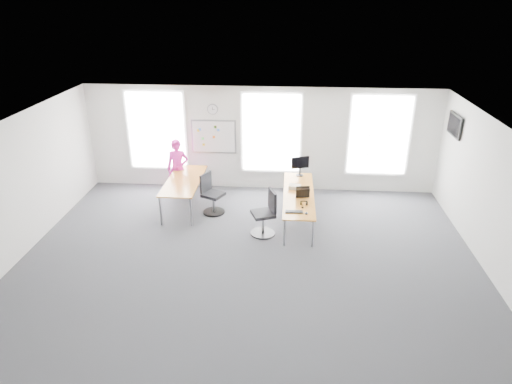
# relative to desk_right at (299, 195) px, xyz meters

# --- Properties ---
(floor) EXTENTS (10.00, 10.00, 0.00)m
(floor) POSITION_rel_desk_right_xyz_m (-1.09, -2.06, -0.65)
(floor) COLOR #2B2B30
(floor) RESTS_ON ground
(ceiling) EXTENTS (10.00, 10.00, 0.00)m
(ceiling) POSITION_rel_desk_right_xyz_m (-1.09, -2.06, 2.35)
(ceiling) COLOR white
(ceiling) RESTS_ON ground
(wall_back) EXTENTS (10.00, 0.00, 10.00)m
(wall_back) POSITION_rel_desk_right_xyz_m (-1.09, 1.94, 0.85)
(wall_back) COLOR silver
(wall_back) RESTS_ON ground
(wall_front) EXTENTS (10.00, 0.00, 10.00)m
(wall_front) POSITION_rel_desk_right_xyz_m (-1.09, -6.06, 0.85)
(wall_front) COLOR silver
(wall_front) RESTS_ON ground
(wall_left) EXTENTS (0.00, 10.00, 10.00)m
(wall_left) POSITION_rel_desk_right_xyz_m (-6.09, -2.06, 0.85)
(wall_left) COLOR silver
(wall_left) RESTS_ON ground
(wall_right) EXTENTS (0.00, 10.00, 10.00)m
(wall_right) POSITION_rel_desk_right_xyz_m (3.91, -2.06, 0.85)
(wall_right) COLOR silver
(wall_right) RESTS_ON ground
(window_left) EXTENTS (1.60, 0.06, 2.20)m
(window_left) POSITION_rel_desk_right_xyz_m (-4.09, 1.91, 1.05)
(window_left) COLOR white
(window_left) RESTS_ON wall_back
(window_mid) EXTENTS (1.60, 0.06, 2.20)m
(window_mid) POSITION_rel_desk_right_xyz_m (-0.79, 1.91, 1.05)
(window_mid) COLOR white
(window_mid) RESTS_ON wall_back
(window_right) EXTENTS (1.60, 0.06, 2.20)m
(window_right) POSITION_rel_desk_right_xyz_m (2.21, 1.91, 1.05)
(window_right) COLOR white
(window_right) RESTS_ON wall_back
(desk_right) EXTENTS (0.77, 2.87, 0.70)m
(desk_right) POSITION_rel_desk_right_xyz_m (0.00, 0.00, 0.00)
(desk_right) COLOR #C57C2F
(desk_right) RESTS_ON ground
(desk_left) EXTENTS (0.88, 2.21, 0.81)m
(desk_left) POSITION_rel_desk_right_xyz_m (-3.03, 0.43, 0.08)
(desk_left) COLOR #C57C2F
(desk_left) RESTS_ON ground
(chair_right) EXTENTS (0.65, 0.65, 1.11)m
(chair_right) POSITION_rel_desk_right_xyz_m (-0.78, -0.84, -0.16)
(chair_right) COLOR black
(chair_right) RESTS_ON ground
(chair_left) EXTENTS (0.64, 0.64, 1.07)m
(chair_left) POSITION_rel_desk_right_xyz_m (-2.27, 0.21, -0.18)
(chair_left) COLOR black
(chair_left) RESTS_ON ground
(person) EXTENTS (0.65, 0.46, 1.66)m
(person) POSITION_rel_desk_right_xyz_m (-3.36, 1.17, 0.18)
(person) COLOR #DA249F
(person) RESTS_ON ground
(whiteboard) EXTENTS (1.20, 0.03, 0.90)m
(whiteboard) POSITION_rel_desk_right_xyz_m (-2.44, 1.91, 0.90)
(whiteboard) COLOR white
(whiteboard) RESTS_ON wall_back
(wall_clock) EXTENTS (0.30, 0.04, 0.30)m
(wall_clock) POSITION_rel_desk_right_xyz_m (-2.44, 1.91, 1.70)
(wall_clock) COLOR gray
(wall_clock) RESTS_ON wall_back
(tv) EXTENTS (0.06, 0.90, 0.55)m
(tv) POSITION_rel_desk_right_xyz_m (3.86, 0.94, 1.65)
(tv) COLOR black
(tv) RESTS_ON wall_right
(keyboard) EXTENTS (0.41, 0.16, 0.02)m
(keyboard) POSITION_rel_desk_right_xyz_m (-0.12, -1.05, 0.06)
(keyboard) COLOR black
(keyboard) RESTS_ON desk_right
(mouse) EXTENTS (0.10, 0.13, 0.04)m
(mouse) POSITION_rel_desk_right_xyz_m (0.17, -1.13, 0.07)
(mouse) COLOR black
(mouse) RESTS_ON desk_right
(lens_cap) EXTENTS (0.06, 0.06, 0.01)m
(lens_cap) POSITION_rel_desk_right_xyz_m (0.09, -0.79, 0.05)
(lens_cap) COLOR black
(lens_cap) RESTS_ON desk_right
(headphones) EXTENTS (0.18, 0.10, 0.11)m
(headphones) POSITION_rel_desk_right_xyz_m (0.11, -0.63, 0.09)
(headphones) COLOR black
(headphones) RESTS_ON desk_right
(laptop_sleeve) EXTENTS (0.35, 0.24, 0.28)m
(laptop_sleeve) POSITION_rel_desk_right_xyz_m (0.10, -0.22, 0.18)
(laptop_sleeve) COLOR black
(laptop_sleeve) RESTS_ON desk_right
(paper_stack) EXTENTS (0.33, 0.27, 0.10)m
(paper_stack) POSITION_rel_desk_right_xyz_m (-0.10, 0.32, 0.10)
(paper_stack) COLOR beige
(paper_stack) RESTS_ON desk_right
(monitor) EXTENTS (0.49, 0.21, 0.56)m
(monitor) POSITION_rel_desk_right_xyz_m (0.04, 1.22, 0.38)
(monitor) COLOR black
(monitor) RESTS_ON desk_right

